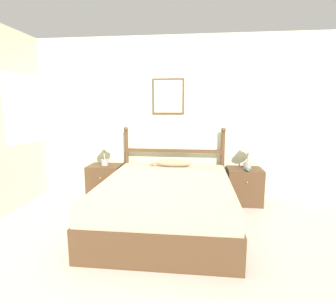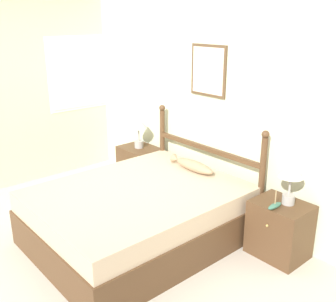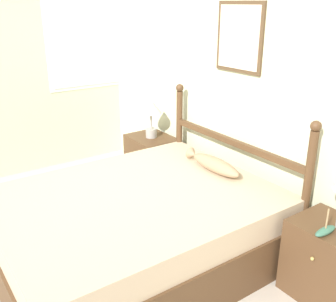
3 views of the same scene
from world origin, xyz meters
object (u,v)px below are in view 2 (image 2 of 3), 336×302
nightstand_left (139,167)px  model_boat (275,206)px  bed (139,215)px  fish_pillow (193,165)px  table_lamp_right (291,174)px  nightstand_right (279,229)px  table_lamp_left (138,126)px

nightstand_left → model_boat: size_ratio=2.92×
model_boat → bed: bearing=-147.0°
nightstand_left → model_boat: (2.20, -0.13, 0.30)m
model_boat → fish_pillow: (-1.11, 0.05, 0.06)m
table_lamp_right → bed: bearing=-142.2°
nightstand_right → table_lamp_right: table_lamp_right is taller
nightstand_left → fish_pillow: 1.15m
bed → table_lamp_left: size_ratio=4.89×
fish_pillow → model_boat: bearing=-2.6°
nightstand_right → model_boat: 0.32m
nightstand_right → model_boat: bearing=-87.4°
table_lamp_left → fish_pillow: (1.08, -0.08, -0.22)m
nightstand_left → table_lamp_right: 2.30m
fish_pillow → bed: bearing=-89.5°
table_lamp_left → fish_pillow: size_ratio=0.67×
fish_pillow → table_lamp_right: bearing=5.8°
bed → nightstand_left: 1.38m
table_lamp_left → table_lamp_right: bearing=1.0°
table_lamp_right → fish_pillow: table_lamp_right is taller
nightstand_left → nightstand_right: (2.19, 0.00, 0.00)m
bed → model_boat: size_ratio=10.74×
table_lamp_left → table_lamp_right: same height
model_boat → table_lamp_right: bearing=79.3°
bed → nightstand_left: bed is taller
table_lamp_left → table_lamp_right: 2.22m
model_boat → fish_pillow: size_ratio=0.30×
nightstand_left → fish_pillow: (1.09, -0.08, 0.35)m
table_lamp_right → model_boat: size_ratio=2.19×
bed → fish_pillow: bearing=90.5°
table_lamp_right → fish_pillow: 1.17m
table_lamp_right → nightstand_right: bearing=-136.6°
nightstand_left → table_lamp_right: table_lamp_right is taller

